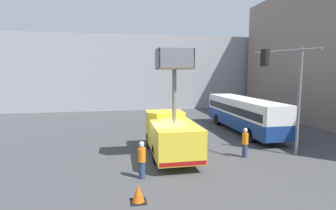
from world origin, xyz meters
TOP-DOWN VIEW (x-y plane):
  - ground_plane at (0.00, 0.00)m, footprint 120.00×120.00m
  - building_backdrop_far at (0.00, 26.55)m, footprint 44.00×10.00m
  - utility_truck at (0.58, 0.68)m, footprint 2.54×6.34m
  - city_bus at (8.23, 6.23)m, footprint 2.42×10.93m
  - traffic_light_pole at (7.33, -1.15)m, footprint 3.82×3.58m
  - road_worker_near_truck at (-1.51, -2.47)m, footprint 0.38×0.38m
  - road_worker_directing at (5.10, -0.34)m, footprint 0.38×0.38m
  - traffic_cone_near_truck at (-1.87, -4.85)m, footprint 0.65×0.65m

SIDE VIEW (x-z plane):
  - ground_plane at x=0.00m, z-range 0.00..0.00m
  - traffic_cone_near_truck at x=-1.87m, z-range -0.02..0.72m
  - road_worker_directing at x=5.10m, z-range 0.00..1.86m
  - road_worker_near_truck at x=-1.51m, z-range 0.01..1.91m
  - utility_truck at x=0.58m, z-range -1.77..4.81m
  - city_bus at x=8.23m, z-range 0.28..3.27m
  - traffic_light_pole at x=7.33m, z-range 1.20..7.98m
  - building_backdrop_far at x=0.00m, z-range 0.00..10.43m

